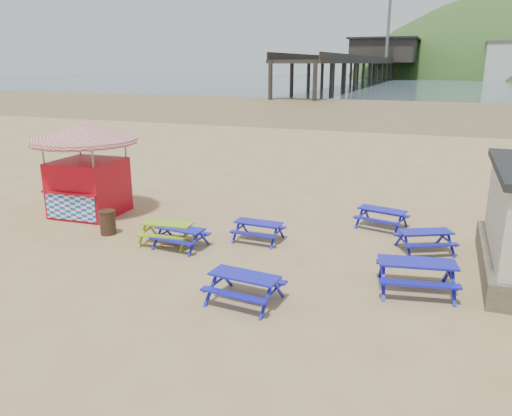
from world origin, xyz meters
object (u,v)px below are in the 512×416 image
at_px(litter_bin, 108,222).
at_px(picnic_table_yellow, 167,233).
at_px(picnic_table_blue_a, 258,231).
at_px(ice_cream_kiosk, 86,157).
at_px(picnic_table_blue_b, 382,218).

bearing_deg(litter_bin, picnic_table_yellow, -1.80).
relative_size(picnic_table_yellow, litter_bin, 2.13).
xyz_separation_m(picnic_table_yellow, litter_bin, (-2.41, 0.08, 0.08)).
distance_m(picnic_table_blue_a, ice_cream_kiosk, 7.59).
height_order(picnic_table_blue_b, ice_cream_kiosk, ice_cream_kiosk).
height_order(ice_cream_kiosk, litter_bin, ice_cream_kiosk).
bearing_deg(picnic_table_blue_a, ice_cream_kiosk, 177.70).
distance_m(picnic_table_blue_b, picnic_table_yellow, 7.68).
bearing_deg(picnic_table_blue_a, picnic_table_yellow, -152.43).
distance_m(picnic_table_yellow, litter_bin, 2.41).
bearing_deg(picnic_table_blue_b, ice_cream_kiosk, -154.42).
distance_m(picnic_table_blue_a, litter_bin, 5.29).
bearing_deg(ice_cream_kiosk, picnic_table_blue_b, 9.02).
distance_m(picnic_table_yellow, ice_cream_kiosk, 5.30).
relative_size(picnic_table_blue_a, picnic_table_yellow, 0.89).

